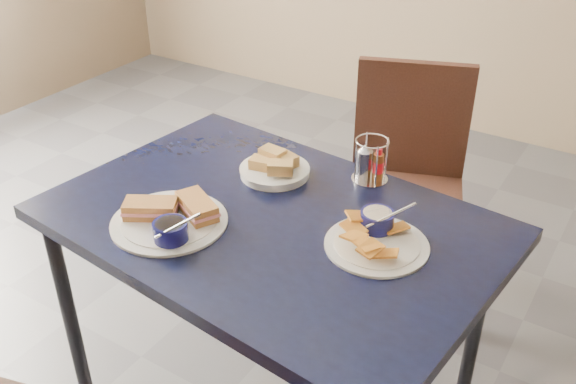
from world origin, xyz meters
The scene contains 6 objects.
dining_table centered at (-0.22, 0.08, 0.68)m, with size 1.30×0.93×0.75m.
chair_far centered at (-0.13, 0.92, 0.53)m, with size 0.55×0.55×0.92m.
sandwich_plate centered at (-0.43, -0.09, 0.77)m, with size 0.32×0.32×0.12m.
plantain_plate centered at (0.07, 0.13, 0.77)m, with size 0.27×0.27×0.12m.
bread_basket centered at (-0.34, 0.28, 0.77)m, with size 0.21×0.21×0.07m.
condiment_caddy centered at (-0.09, 0.41, 0.81)m, with size 0.11×0.11×0.14m.
Camera 1 is at (0.60, -1.14, 1.72)m, focal length 40.00 mm.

